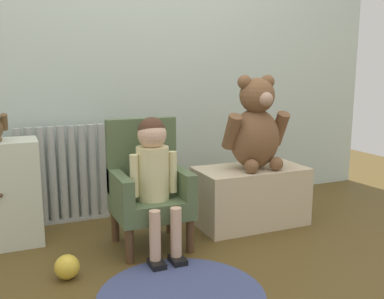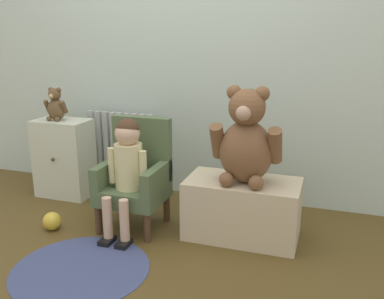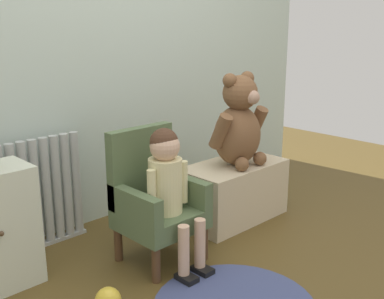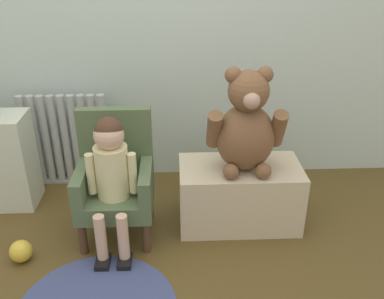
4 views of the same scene
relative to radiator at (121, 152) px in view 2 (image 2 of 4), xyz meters
name	(u,v)px [view 2 (image 2 of 4)]	position (x,y,z in m)	size (l,w,h in m)	color
ground_plane	(123,262)	(0.52, -1.00, -0.31)	(6.00, 6.00, 0.00)	#53401C
back_wall	(189,33)	(0.52, 0.12, 0.89)	(3.80, 0.05, 2.40)	silver
radiator	(121,152)	(0.00, 0.00, 0.00)	(0.56, 0.05, 0.62)	#ADB1AF
small_dresser	(64,158)	(-0.35, -0.24, -0.01)	(0.40, 0.28, 0.58)	beige
child_armchair	(136,177)	(0.39, -0.54, 0.02)	(0.39, 0.37, 0.69)	#4F6340
child_figure	(127,161)	(0.39, -0.65, 0.16)	(0.25, 0.35, 0.72)	beige
low_bench	(242,209)	(1.06, -0.49, -0.13)	(0.67, 0.36, 0.36)	beige
large_teddy_bear	(246,141)	(1.08, -0.51, 0.30)	(0.41, 0.29, 0.56)	brown
small_teddy_bear	(56,106)	(-0.38, -0.25, 0.38)	(0.18, 0.12, 0.24)	brown
floor_rug	(81,269)	(0.34, -1.13, -0.30)	(0.73, 0.73, 0.01)	#3E4873
toy_ball	(52,221)	(-0.09, -0.78, -0.25)	(0.11, 0.11, 0.11)	gold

